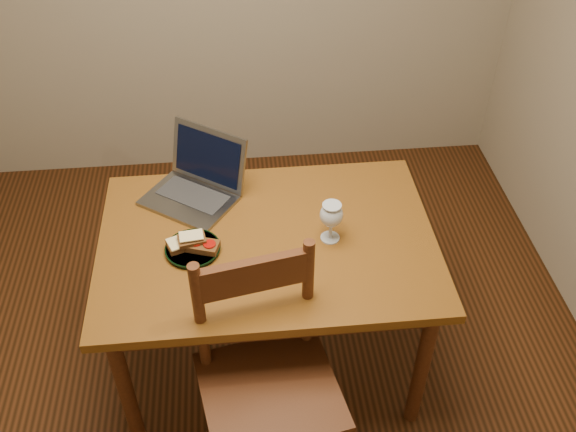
{
  "coord_description": "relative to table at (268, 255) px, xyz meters",
  "views": [
    {
      "loc": [
        0.01,
        -1.74,
        2.45
      ],
      "look_at": [
        0.19,
        0.11,
        0.8
      ],
      "focal_mm": 40.0,
      "sensor_mm": 36.0,
      "label": 1
    }
  ],
  "objects": [
    {
      "name": "sandwich_tomato",
      "position": [
        -0.24,
        -0.05,
        0.12
      ],
      "size": [
        0.13,
        0.1,
        0.04
      ],
      "primitive_type": null,
      "rotation": [
        0.0,
        0.0,
        -0.32
      ],
      "color": "#381E0C",
      "rests_on": "plate"
    },
    {
      "name": "milk_glass",
      "position": [
        0.24,
        -0.02,
        0.17
      ],
      "size": [
        0.09,
        0.09,
        0.17
      ],
      "primitive_type": null,
      "color": "white",
      "rests_on": "table"
    },
    {
      "name": "plate",
      "position": [
        -0.29,
        -0.04,
        0.09
      ],
      "size": [
        0.21,
        0.21,
        0.02
      ],
      "primitive_type": "cylinder",
      "color": "black",
      "rests_on": "table"
    },
    {
      "name": "sandwich_cheese",
      "position": [
        -0.32,
        -0.03,
        0.12
      ],
      "size": [
        0.13,
        0.1,
        0.04
      ],
      "primitive_type": null,
      "rotation": [
        0.0,
        0.0,
        0.35
      ],
      "color": "#381E0C",
      "rests_on": "plate"
    },
    {
      "name": "floor",
      "position": [
        -0.11,
        -0.05,
        -0.66
      ],
      "size": [
        3.2,
        3.2,
        0.02
      ],
      "primitive_type": "cube",
      "color": "black",
      "rests_on": "ground"
    },
    {
      "name": "table",
      "position": [
        0.0,
        0.0,
        0.0
      ],
      "size": [
        1.3,
        0.9,
        0.74
      ],
      "color": "#54310E",
      "rests_on": "floor"
    },
    {
      "name": "laptop",
      "position": [
        -0.26,
        0.31,
        0.15
      ],
      "size": [
        0.47,
        0.47,
        0.26
      ],
      "rotation": [
        0.0,
        0.0,
        -0.62
      ],
      "color": "slate",
      "rests_on": "table"
    },
    {
      "name": "sandwich_top",
      "position": [
        -0.29,
        -0.03,
        0.14
      ],
      "size": [
        0.11,
        0.08,
        0.03
      ],
      "primitive_type": null,
      "rotation": [
        0.0,
        0.0,
        0.2
      ],
      "color": "#381E0C",
      "rests_on": "plate"
    },
    {
      "name": "chair",
      "position": [
        -0.04,
        -0.49,
        -0.11
      ],
      "size": [
        0.55,
        0.53,
        0.51
      ],
      "rotation": [
        0.0,
        0.0,
        0.19
      ],
      "color": "#3A1B0C",
      "rests_on": "floor"
    }
  ]
}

